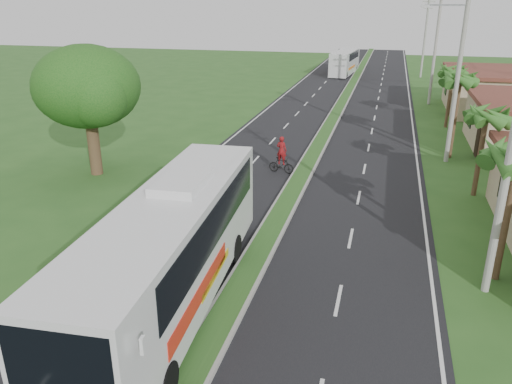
# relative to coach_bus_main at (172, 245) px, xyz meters

# --- Properties ---
(ground) EXTENTS (180.00, 180.00, 0.00)m
(ground) POSITION_rel_coach_bus_main_xyz_m (1.80, 1.71, -2.30)
(ground) COLOR #29521E
(ground) RESTS_ON ground
(road_asphalt) EXTENTS (14.00, 160.00, 0.02)m
(road_asphalt) POSITION_rel_coach_bus_main_xyz_m (1.80, 21.71, -2.29)
(road_asphalt) COLOR black
(road_asphalt) RESTS_ON ground
(median_strip) EXTENTS (1.20, 160.00, 0.18)m
(median_strip) POSITION_rel_coach_bus_main_xyz_m (1.80, 21.71, -2.20)
(median_strip) COLOR gray
(median_strip) RESTS_ON ground
(lane_edge_left) EXTENTS (0.12, 160.00, 0.01)m
(lane_edge_left) POSITION_rel_coach_bus_main_xyz_m (-4.90, 21.71, -2.30)
(lane_edge_left) COLOR silver
(lane_edge_left) RESTS_ON ground
(lane_edge_right) EXTENTS (0.12, 160.00, 0.01)m
(lane_edge_right) POSITION_rel_coach_bus_main_xyz_m (8.50, 21.71, -2.30)
(lane_edge_right) COLOR silver
(lane_edge_right) RESTS_ON ground
(shop_far) EXTENTS (8.60, 11.60, 3.82)m
(shop_far) POSITION_rel_coach_bus_main_xyz_m (15.80, 37.71, -0.37)
(shop_far) COLOR tan
(shop_far) RESTS_ON ground
(palm_verge_b) EXTENTS (2.40, 2.40, 5.05)m
(palm_verge_b) POSITION_rel_coach_bus_main_xyz_m (11.20, 13.71, 2.05)
(palm_verge_b) COLOR #473321
(palm_verge_b) RESTS_ON ground
(palm_verge_c) EXTENTS (2.40, 2.40, 5.85)m
(palm_verge_c) POSITION_rel_coach_bus_main_xyz_m (10.60, 20.71, 2.82)
(palm_verge_c) COLOR #473321
(palm_verge_c) RESTS_ON ground
(palm_verge_d) EXTENTS (2.40, 2.40, 5.25)m
(palm_verge_d) POSITION_rel_coach_bus_main_xyz_m (11.10, 29.71, 2.25)
(palm_verge_d) COLOR #473321
(palm_verge_d) RESTS_ON ground
(shade_tree) EXTENTS (6.30, 6.00, 7.54)m
(shade_tree) POSITION_rel_coach_bus_main_xyz_m (-10.31, 11.72, 2.72)
(shade_tree) COLOR #473321
(shade_tree) RESTS_ON ground
(utility_pole_b) EXTENTS (3.20, 0.28, 12.00)m
(utility_pole_b) POSITION_rel_coach_bus_main_xyz_m (10.28, 19.71, 3.95)
(utility_pole_b) COLOR gray
(utility_pole_b) RESTS_ON ground
(utility_pole_c) EXTENTS (1.60, 0.28, 11.00)m
(utility_pole_c) POSITION_rel_coach_bus_main_xyz_m (10.30, 39.71, 3.37)
(utility_pole_c) COLOR gray
(utility_pole_c) RESTS_ON ground
(utility_pole_d) EXTENTS (1.60, 0.28, 10.50)m
(utility_pole_d) POSITION_rel_coach_bus_main_xyz_m (10.30, 59.71, 3.12)
(utility_pole_d) COLOR gray
(utility_pole_d) RESTS_ON ground
(coach_bus_main) EXTENTS (3.53, 13.11, 4.19)m
(coach_bus_main) POSITION_rel_coach_bus_main_xyz_m (0.00, 0.00, 0.00)
(coach_bus_main) COLOR silver
(coach_bus_main) RESTS_ON ground
(coach_bus_far) EXTENTS (3.26, 11.25, 3.23)m
(coach_bus_far) POSITION_rel_coach_bus_main_xyz_m (-0.16, 60.40, -0.47)
(coach_bus_far) COLOR silver
(coach_bus_far) RESTS_ON ground
(motorcyclist) EXTENTS (1.65, 0.74, 2.27)m
(motorcyclist) POSITION_rel_coach_bus_main_xyz_m (0.48, 14.69, -1.46)
(motorcyclist) COLOR black
(motorcyclist) RESTS_ON ground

